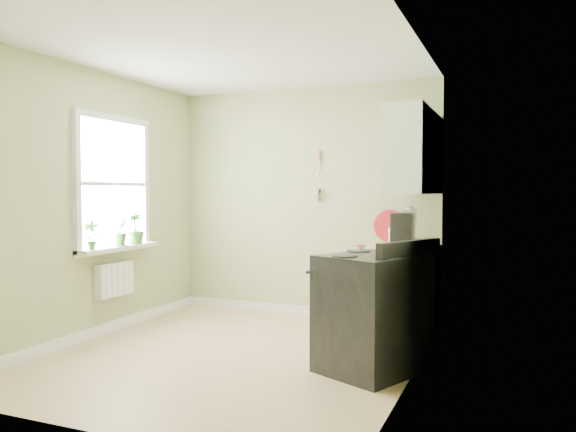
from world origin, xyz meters
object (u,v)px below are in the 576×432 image
at_px(kettle, 392,233).
at_px(coffee_maker, 402,232).
at_px(stove, 373,312).
at_px(stand_mixer, 407,229).

distance_m(kettle, coffee_maker, 0.85).
xyz_separation_m(stove, coffee_maker, (0.06, 0.91, 0.59)).
relative_size(kettle, coffee_maker, 0.55).
distance_m(stand_mixer, kettle, 0.40).
bearing_deg(kettle, stove, -83.32).
bearing_deg(stove, stand_mixer, 89.05).
xyz_separation_m(stove, stand_mixer, (0.02, 1.38, 0.60)).
bearing_deg(coffee_maker, stove, -93.78).
distance_m(stand_mixer, coffee_maker, 0.48).
distance_m(stove, coffee_maker, 1.09).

